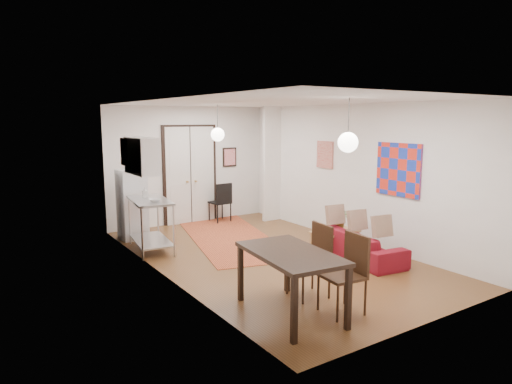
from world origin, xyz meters
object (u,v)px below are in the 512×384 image
kitchen_counter (150,216)px  dining_table (291,259)px  coffee_table (335,233)px  dining_chair_far (337,266)px  dining_chair_near (304,253)px  fridge (132,204)px  black_side_chair (218,198)px  sofa (360,245)px

kitchen_counter → dining_table: kitchen_counter is taller
coffee_table → dining_chair_far: size_ratio=0.90×
coffee_table → dining_chair_near: dining_chair_near is taller
dining_chair_far → fridge: bearing=-162.1°
dining_chair_far → black_side_chair: bearing=173.2°
sofa → fridge: fridge is taller
kitchen_counter → dining_table: bearing=-75.1°
dining_table → dining_chair_far: dining_chair_far is taller
dining_chair_far → dining_table: bearing=-105.6°
coffee_table → dining_chair_far: 2.86m
dining_table → dining_chair_far: 0.66m
fridge → black_side_chair: (2.41, 0.55, -0.17)m
coffee_table → fridge: size_ratio=0.63×
kitchen_counter → dining_chair_near: size_ratio=1.33×
sofa → dining_table: 2.89m
black_side_chair → coffee_table: bearing=95.6°
coffee_table → kitchen_counter: size_ratio=0.67×
coffee_table → dining_table: bearing=-143.9°
sofa → dining_chair_far: dining_chair_far is taller
coffee_table → dining_table: (-2.54, -1.85, 0.41)m
kitchen_counter → dining_table: (0.47, -3.91, 0.08)m
kitchen_counter → black_side_chair: 2.91m
sofa → black_side_chair: black_side_chair is taller
kitchen_counter → dining_chair_near: dining_chair_near is taller
sofa → kitchen_counter: bearing=56.4°
dining_chair_near → dining_chair_far: 0.70m
coffee_table → dining_table: size_ratio=0.58×
sofa → fridge: size_ratio=1.23×
coffee_table → dining_chair_near: (-1.94, -1.39, 0.26)m
sofa → dining_chair_near: size_ratio=1.74×
dining_chair_near → dining_chair_far: (0.00, -0.70, 0.00)m
sofa → dining_chair_near: 2.14m
kitchen_counter → black_side_chair: kitchen_counter is taller
kitchen_counter → fridge: size_ratio=0.94×
kitchen_counter → fridge: (-0.01, 1.08, 0.07)m
dining_chair_near → black_side_chair: 5.26m
kitchen_counter → dining_table: size_ratio=0.86×
kitchen_counter → fridge: fridge is taller
fridge → dining_chair_near: fridge is taller
fridge → dining_chair_near: bearing=-78.8°
fridge → dining_table: 5.01m
sofa → coffee_table: 0.65m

